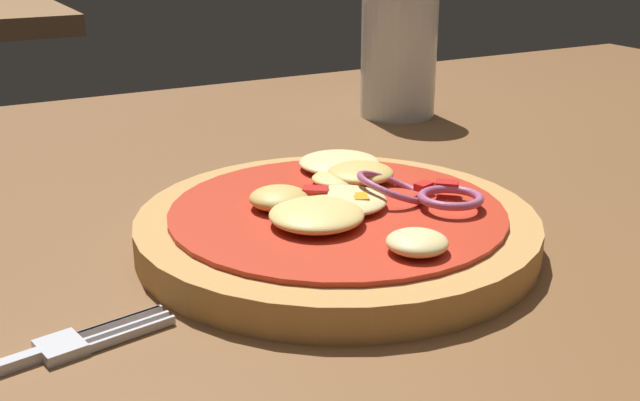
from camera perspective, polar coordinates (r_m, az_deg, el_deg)
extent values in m
cube|color=brown|center=(0.41, -0.81, -8.51)|extent=(1.48, 0.97, 0.04)
cylinder|color=tan|center=(0.44, 1.24, -2.08)|extent=(0.22, 0.22, 0.02)
cylinder|color=red|center=(0.44, 1.25, -0.77)|extent=(0.19, 0.19, 0.00)
ellipsoid|color=#E5BC60|center=(0.44, -2.99, 0.18)|extent=(0.03, 0.03, 0.01)
ellipsoid|color=#F4DB8E|center=(0.50, 1.40, 2.77)|extent=(0.05, 0.05, 0.01)
ellipsoid|color=#EFCC72|center=(0.41, -0.25, -1.03)|extent=(0.05, 0.05, 0.01)
ellipsoid|color=#F4DB8E|center=(0.38, 7.04, -3.02)|extent=(0.03, 0.03, 0.01)
ellipsoid|color=#EFCC72|center=(0.48, 1.20, 1.60)|extent=(0.03, 0.03, 0.01)
ellipsoid|color=#F4DB8E|center=(0.44, 1.72, 0.02)|extent=(0.05, 0.05, 0.01)
ellipsoid|color=#E5BC60|center=(0.48, 2.91, 2.03)|extent=(0.04, 0.04, 0.01)
torus|color=#B25984|center=(0.45, 5.27, 0.96)|extent=(0.05, 0.05, 0.02)
torus|color=#B25984|center=(0.44, 9.43, 0.21)|extent=(0.05, 0.05, 0.01)
cube|color=red|center=(0.46, 7.52, 1.03)|extent=(0.01, 0.01, 0.00)
cube|color=red|center=(0.44, -0.33, 0.59)|extent=(0.02, 0.02, 0.01)
cube|color=orange|center=(0.43, 2.95, 0.07)|extent=(0.01, 0.01, 0.00)
cube|color=red|center=(0.46, 9.16, 1.06)|extent=(0.02, 0.02, 0.01)
cube|color=silver|center=(0.36, -18.25, -10.07)|extent=(0.02, 0.02, 0.01)
cube|color=silver|center=(0.36, -13.35, -9.34)|extent=(0.04, 0.01, 0.00)
cube|color=silver|center=(0.36, -13.75, -8.98)|extent=(0.04, 0.01, 0.00)
cube|color=silver|center=(0.37, -14.14, -8.64)|extent=(0.04, 0.01, 0.00)
cube|color=silver|center=(0.37, -14.51, -8.30)|extent=(0.04, 0.01, 0.00)
cylinder|color=silver|center=(0.73, 5.72, 10.68)|extent=(0.07, 0.07, 0.12)
cylinder|color=#C67214|center=(0.73, 5.66, 8.82)|extent=(0.06, 0.06, 0.07)
cylinder|color=white|center=(0.72, 5.77, 12.02)|extent=(0.06, 0.06, 0.01)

